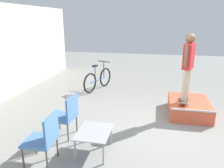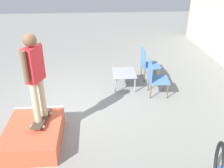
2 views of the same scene
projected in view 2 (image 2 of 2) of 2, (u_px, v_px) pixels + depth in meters
name	position (u px, v px, depth m)	size (l,w,h in m)	color
ground_plane	(72.00, 107.00, 6.19)	(24.00, 24.00, 0.00)	gray
skate_ramp_box	(34.00, 134.00, 4.92)	(1.41, 1.05, 0.41)	#DB5638
skateboard_on_ramp	(42.00, 118.00, 4.94)	(0.78, 0.34, 0.07)	#473828
person_skater	(35.00, 71.00, 4.48)	(0.53, 0.33, 1.70)	#C6B793
coffee_table	(124.00, 74.00, 6.98)	(0.78, 0.63, 0.45)	#9E9EA3
patio_chair_left	(148.00, 63.00, 7.41)	(0.54, 0.54, 0.95)	brown
patio_chair_right	(155.00, 77.00, 6.53)	(0.56, 0.56, 0.95)	brown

